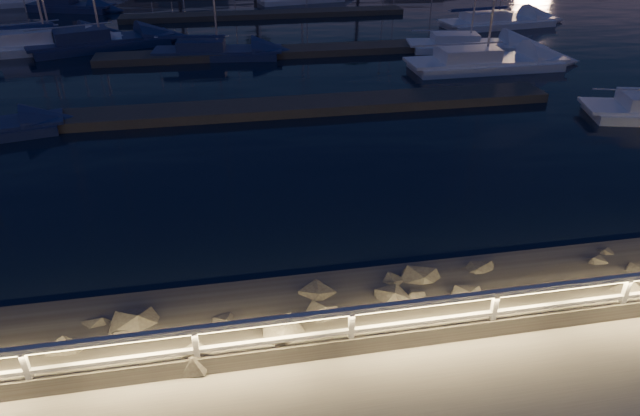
% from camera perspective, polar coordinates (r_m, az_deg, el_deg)
% --- Properties ---
extents(ground, '(400.00, 400.00, 0.00)m').
position_cam_1_polar(ground, '(12.37, 12.35, -12.52)').
color(ground, '#A9A298').
rests_on(ground, ground).
extents(harbor_water, '(400.00, 440.00, 0.60)m').
position_cam_1_polar(harbor_water, '(40.83, -4.53, 16.27)').
color(harbor_water, black).
rests_on(harbor_water, ground).
extents(guard_rail, '(44.11, 0.12, 1.06)m').
position_cam_1_polar(guard_rail, '(11.85, 12.44, -9.78)').
color(guard_rail, white).
rests_on(guard_rail, ground).
extents(riprap, '(34.67, 2.92, 1.40)m').
position_cam_1_polar(riprap, '(16.40, 28.61, -5.52)').
color(riprap, '#686459').
rests_on(riprap, ground).
extents(floating_docks, '(22.00, 36.00, 0.40)m').
position_cam_1_polar(floating_docks, '(41.95, -4.77, 17.40)').
color(floating_docks, '#524D44').
rests_on(floating_docks, ground).
extents(sailboat_c, '(8.92, 2.84, 15.03)m').
position_cam_1_polar(sailboat_c, '(33.68, 15.87, 13.94)').
color(sailboat_c, white).
rests_on(sailboat_c, ground).
extents(sailboat_e, '(7.35, 4.82, 12.33)m').
position_cam_1_polar(sailboat_e, '(42.26, -25.60, 15.20)').
color(sailboat_e, navy).
rests_on(sailboat_e, ground).
extents(sailboat_f, '(9.02, 3.90, 14.89)m').
position_cam_1_polar(sailboat_f, '(40.20, -25.96, 14.58)').
color(sailboat_f, white).
rests_on(sailboat_f, ground).
extents(sailboat_g, '(7.69, 3.11, 12.69)m').
position_cam_1_polar(sailboat_g, '(35.48, -10.51, 15.20)').
color(sailboat_g, navy).
rests_on(sailboat_g, ground).
extents(sailboat_h, '(7.91, 3.52, 12.94)m').
position_cam_1_polar(sailboat_h, '(37.87, 14.44, 15.64)').
color(sailboat_h, white).
rests_on(sailboat_h, ground).
extents(sailboat_i, '(7.33, 4.27, 12.14)m').
position_cam_1_polar(sailboat_i, '(53.76, -23.85, 18.04)').
color(sailboat_i, navy).
rests_on(sailboat_i, ground).
extents(sailboat_j, '(9.01, 5.31, 14.86)m').
position_cam_1_polar(sailboat_j, '(39.52, -21.41, 15.26)').
color(sailboat_j, navy).
rests_on(sailboat_j, ground).
extents(sailboat_l, '(8.95, 3.66, 14.71)m').
position_cam_1_polar(sailboat_l, '(45.33, 17.13, 17.46)').
color(sailboat_l, white).
rests_on(sailboat_l, ground).
extents(sailboat_m, '(7.30, 3.35, 12.08)m').
position_cam_1_polar(sailboat_m, '(58.10, -27.81, 17.88)').
color(sailboat_m, white).
rests_on(sailboat_m, ground).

